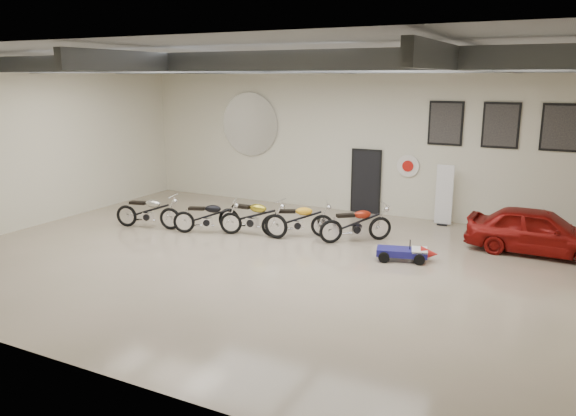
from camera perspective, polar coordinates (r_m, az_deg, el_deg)
The scene contains 19 objects.
floor at distance 14.16m, azimuth -2.23°, elevation -5.33°, with size 16.00×12.00×0.01m, color tan.
ceiling at distance 13.43m, azimuth -2.43°, elevation 15.34°, with size 16.00×12.00×0.01m, color gray.
back_wall at distance 18.98m, azimuth 6.69°, elevation 7.08°, with size 16.00×0.02×5.00m, color beige.
left_wall at distance 18.82m, azimuth -24.18°, elevation 5.97°, with size 0.02×12.00×5.00m, color beige.
ceiling_beams at distance 13.42m, azimuth -2.42°, elevation 14.27°, with size 15.80×11.80×0.32m, color #515458, non-canonical shape.
door at distance 18.98m, azimuth 7.93°, elevation 2.62°, with size 0.92×0.08×2.10m, color black.
logo_plaque at distance 20.65m, azimuth -3.89°, elevation 8.47°, with size 2.30×0.06×1.16m, color silver, non-canonical shape.
poster_left at distance 18.06m, azimuth 15.73°, elevation 8.28°, with size 1.05×0.08×1.35m, color black, non-canonical shape.
poster_mid at distance 17.81m, azimuth 20.81°, elevation 7.86°, with size 1.05×0.08×1.35m, color black, non-canonical shape.
poster_right at distance 17.70m, azimuth 25.98°, elevation 7.36°, with size 1.05×0.08×1.35m, color black, non-canonical shape.
oil_sign at distance 18.46m, azimuth 12.10°, elevation 4.20°, with size 0.72×0.10×0.72m, color white, non-canonical shape.
banner_stand at distance 17.88m, azimuth 15.58°, elevation 1.25°, with size 0.51×0.20×1.88m, color white, non-canonical shape.
motorcycle_silver at distance 17.49m, azimuth -14.06°, elevation -0.28°, with size 2.07×0.64×1.08m, color silver, non-canonical shape.
motorcycle_black at distance 16.56m, azimuth -8.22°, elevation -0.83°, with size 2.00×0.62×1.04m, color silver, non-canonical shape.
motorcycle_gold at distance 16.22m, azimuth -3.67°, elevation -0.81°, with size 2.22×0.69×1.15m, color silver, non-canonical shape.
motorcycle_yellow at distance 16.04m, azimuth 0.98°, elevation -1.13°, with size 2.03×0.63×1.05m, color silver, non-canonical shape.
motorcycle_red at distance 15.69m, azimuth 6.91°, elevation -1.52°, with size 2.06×0.64×1.07m, color silver, non-canonical shape.
go_kart at distance 14.37m, azimuth 12.03°, elevation -4.18°, with size 1.53×0.69×0.55m, color navy, non-canonical shape.
vintage_car at distance 15.89m, azimuth 24.11°, elevation -2.14°, with size 3.57×1.44×1.22m, color maroon.
Camera 1 is at (6.62, -11.68, 4.50)m, focal length 35.00 mm.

